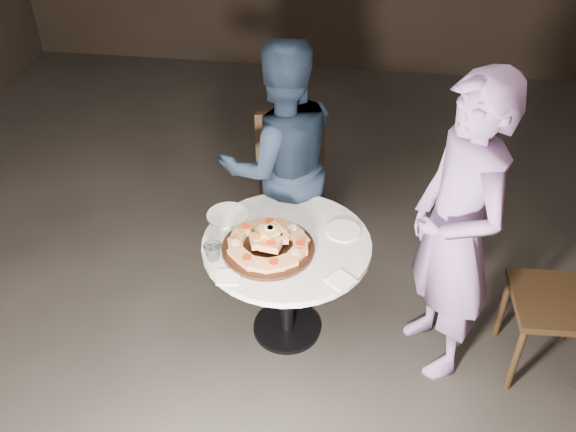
{
  "coord_description": "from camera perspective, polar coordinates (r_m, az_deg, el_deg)",
  "views": [
    {
      "loc": [
        0.38,
        -2.44,
        2.76
      ],
      "look_at": [
        0.04,
        0.07,
        0.78
      ],
      "focal_mm": 40.0,
      "sensor_mm": 36.0,
      "label": 1
    }
  ],
  "objects": [
    {
      "name": "focaccia_pile",
      "position": [
        3.18,
        -1.72,
        -2.28
      ],
      "size": [
        0.41,
        0.42,
        0.11
      ],
      "rotation": [
        0.0,
        0.0,
        0.0
      ],
      "color": "#C07C4A",
      "rests_on": "serving_board"
    },
    {
      "name": "napkin_near",
      "position": [
        3.08,
        -5.34,
        -5.42
      ],
      "size": [
        0.13,
        0.13,
        0.01
      ],
      "primitive_type": "cube",
      "rotation": [
        0.0,
        0.0,
        0.16
      ],
      "color": "white",
      "rests_on": "table"
    },
    {
      "name": "plate_right",
      "position": [
        3.33,
        4.92,
        -1.32
      ],
      "size": [
        0.21,
        0.21,
        0.01
      ],
      "primitive_type": "cylinder",
      "rotation": [
        0.0,
        0.0,
        0.2
      ],
      "color": "white",
      "rests_on": "table"
    },
    {
      "name": "napkin_far",
      "position": [
        3.06,
        4.69,
        -5.72
      ],
      "size": [
        0.16,
        0.16,
        0.01
      ],
      "primitive_type": "cube",
      "rotation": [
        0.0,
        0.0,
        -0.71
      ],
      "color": "white",
      "rests_on": "table"
    },
    {
      "name": "diner_navy",
      "position": [
        3.66,
        -0.67,
        4.69
      ],
      "size": [
        0.89,
        0.8,
        1.49
      ],
      "primitive_type": "imported",
      "rotation": [
        0.0,
        0.0,
        3.54
      ],
      "color": "black",
      "rests_on": "ground"
    },
    {
      "name": "serving_board",
      "position": [
        3.21,
        -1.77,
        -2.88
      ],
      "size": [
        0.61,
        0.61,
        0.02
      ],
      "primitive_type": "cylinder",
      "rotation": [
        0.0,
        0.0,
        0.41
      ],
      "color": "black",
      "rests_on": "table"
    },
    {
      "name": "floor",
      "position": [
        3.7,
        -0.85,
        -10.22
      ],
      "size": [
        7.0,
        7.0,
        0.0
      ],
      "primitive_type": "plane",
      "color": "black",
      "rests_on": "ground"
    },
    {
      "name": "diner_teal",
      "position": [
        3.12,
        14.67,
        -1.59
      ],
      "size": [
        0.61,
        0.71,
        1.66
      ],
      "primitive_type": "imported",
      "rotation": [
        0.0,
        0.0,
        -1.16
      ],
      "color": "slate",
      "rests_on": "ground"
    },
    {
      "name": "table",
      "position": [
        3.34,
        -0.11,
        -3.92
      ],
      "size": [
        1.09,
        1.09,
        0.65
      ],
      "rotation": [
        0.0,
        0.0,
        -0.31
      ],
      "color": "black",
      "rests_on": "ground"
    },
    {
      "name": "chair_far",
      "position": [
        4.12,
        0.28,
        5.16
      ],
      "size": [
        0.47,
        0.48,
        0.91
      ],
      "rotation": [
        0.0,
        0.0,
        3.24
      ],
      "color": "black",
      "rests_on": "ground"
    },
    {
      "name": "water_glass",
      "position": [
        3.16,
        -6.68,
        -3.2
      ],
      "size": [
        0.11,
        0.11,
        0.08
      ],
      "primitive_type": "imported",
      "rotation": [
        0.0,
        0.0,
        -0.32
      ],
      "color": "silver",
      "rests_on": "table"
    },
    {
      "name": "plate_left",
      "position": [
        3.43,
        -5.37,
        0.07
      ],
      "size": [
        0.25,
        0.25,
        0.01
      ],
      "primitive_type": "cylinder",
      "rotation": [
        0.0,
        0.0,
        -0.12
      ],
      "color": "white",
      "rests_on": "table"
    }
  ]
}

